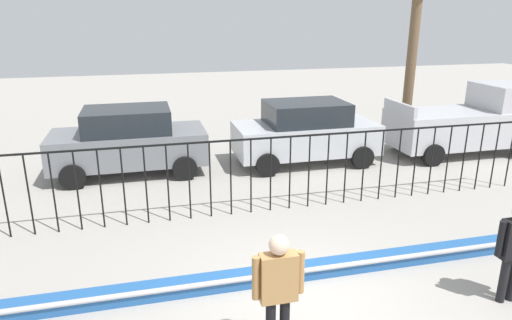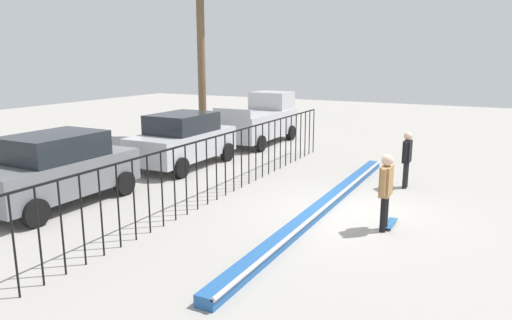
# 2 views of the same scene
# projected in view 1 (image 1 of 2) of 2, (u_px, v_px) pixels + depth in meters

# --- Properties ---
(ground_plane) EXTENTS (60.00, 60.00, 0.00)m
(ground_plane) POSITION_uv_depth(u_px,v_px,m) (303.00, 301.00, 7.48)
(ground_plane) COLOR #9E9991
(bowl_coping_ledge) EXTENTS (11.00, 0.41, 0.27)m
(bowl_coping_ledge) POSITION_uv_depth(u_px,v_px,m) (290.00, 272.00, 8.07)
(bowl_coping_ledge) COLOR #235699
(bowl_coping_ledge) RESTS_ON ground
(perimeter_fence) EXTENTS (14.04, 0.04, 1.78)m
(perimeter_fence) POSITION_uv_depth(u_px,v_px,m) (251.00, 168.00, 10.46)
(perimeter_fence) COLOR black
(perimeter_fence) RESTS_ON ground
(skateboarder) EXTENTS (0.71, 0.27, 1.76)m
(skateboarder) POSITION_uv_depth(u_px,v_px,m) (278.00, 284.00, 6.06)
(skateboarder) COLOR black
(skateboarder) RESTS_ON ground
(parked_car_gray) EXTENTS (4.30, 2.12, 1.90)m
(parked_car_gray) POSITION_uv_depth(u_px,v_px,m) (129.00, 141.00, 13.13)
(parked_car_gray) COLOR slate
(parked_car_gray) RESTS_ON ground
(parked_car_silver) EXTENTS (4.30, 2.12, 1.90)m
(parked_car_silver) POSITION_uv_depth(u_px,v_px,m) (306.00, 132.00, 14.08)
(parked_car_silver) COLOR #B7BABF
(parked_car_silver) RESTS_ON ground
(pickup_truck) EXTENTS (4.70, 2.12, 2.24)m
(pickup_truck) POSITION_uv_depth(u_px,v_px,m) (468.00, 122.00, 15.04)
(pickup_truck) COLOR #B7B7BC
(pickup_truck) RESTS_ON ground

